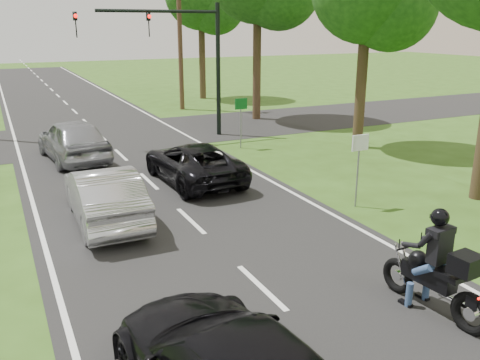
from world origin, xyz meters
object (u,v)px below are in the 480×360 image
sign_green (241,111)px  silver_suv (73,140)px  utility_pole_far (180,24)px  traffic_signal (179,46)px  motorcycle_rider (438,273)px  sign_white (359,153)px  dark_suv (193,162)px  silver_sedan (104,195)px

sign_green → silver_suv: bearing=171.9°
silver_suv → utility_pole_far: utility_pole_far is taller
traffic_signal → silver_suv: bearing=-158.1°
motorcycle_rider → sign_white: size_ratio=1.11×
traffic_signal → utility_pole_far: utility_pole_far is taller
utility_pole_far → sign_green: 11.63m
dark_suv → sign_green: (3.54, 3.63, 0.93)m
silver_sedan → traffic_signal: (5.38, 9.04, 3.39)m
dark_suv → sign_green: size_ratio=2.21×
silver_sedan → traffic_signal: traffic_signal is taller
utility_pole_far → sign_green: (-1.30, -11.02, -3.49)m
motorcycle_rider → silver_suv: bearing=101.3°
motorcycle_rider → silver_sedan: bearing=116.6°
motorcycle_rider → silver_sedan: motorcycle_rider is taller
traffic_signal → utility_pole_far: (2.86, 8.00, 0.95)m
sign_white → sign_green: size_ratio=1.00×
dark_suv → silver_suv: 5.57m
motorcycle_rider → silver_suv: 14.73m
silver_suv → sign_white: (6.50, -8.95, 0.77)m
silver_sedan → silver_suv: bearing=-91.0°
motorcycle_rider → utility_pole_far: (3.80, 24.19, 4.29)m
sign_white → utility_pole_far: bearing=85.5°
dark_suv → silver_suv: (-3.16, 4.58, 0.17)m
silver_suv → traffic_signal: 6.45m
silver_suv → silver_sedan: bearing=82.1°
sign_white → sign_green: bearing=88.6°
dark_suv → silver_sedan: bearing=32.9°
dark_suv → sign_white: size_ratio=2.21×
silver_sedan → sign_white: size_ratio=2.11×
dark_suv → utility_pole_far: utility_pole_far is taller
utility_pole_far → silver_suv: bearing=-128.5°
motorcycle_rider → silver_sedan: 8.41m
utility_pole_far → traffic_signal: bearing=-109.7°
sign_white → silver_suv: bearing=126.0°
motorcycle_rider → utility_pole_far: 24.85m
silver_suv → motorcycle_rider: bearing=100.7°
dark_suv → silver_sedan: (-3.40, -2.40, 0.08)m
dark_suv → utility_pole_far: 16.05m
traffic_signal → sign_green: size_ratio=3.00×
motorcycle_rider → sign_green: (2.50, 13.17, 0.80)m
dark_suv → utility_pole_far: size_ratio=0.47×
dark_suv → sign_white: 5.58m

